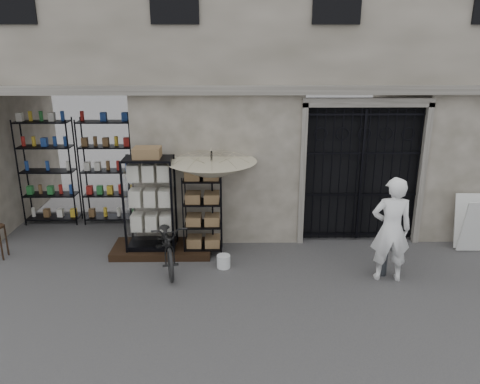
{
  "coord_description": "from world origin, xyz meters",
  "views": [
    {
      "loc": [
        -0.92,
        -7.27,
        4.15
      ],
      "look_at": [
        -0.8,
        1.4,
        1.35
      ],
      "focal_mm": 35.0,
      "sensor_mm": 36.0,
      "label": 1
    }
  ],
  "objects_px": {
    "easel_sign": "(472,224)",
    "shopkeeper": "(386,278)",
    "display_cabinet": "(150,208)",
    "market_umbrella": "(212,165)",
    "wire_rack": "(203,215)",
    "white_bucket": "(224,261)",
    "steel_bollard": "(384,254)",
    "bicycle": "(169,266)"
  },
  "relations": [
    {
      "from": "bicycle",
      "to": "steel_bollard",
      "type": "relative_size",
      "value": 2.21
    },
    {
      "from": "display_cabinet",
      "to": "white_bucket",
      "type": "height_order",
      "value": "display_cabinet"
    },
    {
      "from": "market_umbrella",
      "to": "steel_bollard",
      "type": "distance_m",
      "value": 3.66
    },
    {
      "from": "display_cabinet",
      "to": "bicycle",
      "type": "distance_m",
      "value": 1.21
    },
    {
      "from": "steel_bollard",
      "to": "white_bucket",
      "type": "bearing_deg",
      "value": 173.51
    },
    {
      "from": "display_cabinet",
      "to": "bicycle",
      "type": "xyz_separation_m",
      "value": [
        0.4,
        -0.57,
        -0.99
      ]
    },
    {
      "from": "bicycle",
      "to": "steel_bollard",
      "type": "distance_m",
      "value": 4.07
    },
    {
      "from": "shopkeeper",
      "to": "market_umbrella",
      "type": "bearing_deg",
      "value": -16.54
    },
    {
      "from": "display_cabinet",
      "to": "steel_bollard",
      "type": "height_order",
      "value": "display_cabinet"
    },
    {
      "from": "wire_rack",
      "to": "white_bucket",
      "type": "bearing_deg",
      "value": -62.44
    },
    {
      "from": "display_cabinet",
      "to": "easel_sign",
      "type": "relative_size",
      "value": 1.78
    },
    {
      "from": "market_umbrella",
      "to": "shopkeeper",
      "type": "height_order",
      "value": "market_umbrella"
    },
    {
      "from": "wire_rack",
      "to": "easel_sign",
      "type": "xyz_separation_m",
      "value": [
        5.5,
        0.06,
        -0.24
      ]
    },
    {
      "from": "display_cabinet",
      "to": "white_bucket",
      "type": "xyz_separation_m",
      "value": [
        1.46,
        -0.65,
        -0.86
      ]
    },
    {
      "from": "easel_sign",
      "to": "shopkeeper",
      "type": "bearing_deg",
      "value": -149.24
    },
    {
      "from": "display_cabinet",
      "to": "wire_rack",
      "type": "distance_m",
      "value": 1.06
    },
    {
      "from": "white_bucket",
      "to": "steel_bollard",
      "type": "relative_size",
      "value": 0.31
    },
    {
      "from": "white_bucket",
      "to": "wire_rack",
      "type": "bearing_deg",
      "value": 122.83
    },
    {
      "from": "easel_sign",
      "to": "wire_rack",
      "type": "bearing_deg",
      "value": -178.41
    },
    {
      "from": "display_cabinet",
      "to": "steel_bollard",
      "type": "distance_m",
      "value": 4.57
    },
    {
      "from": "bicycle",
      "to": "display_cabinet",
      "type": "bearing_deg",
      "value": 111.88
    },
    {
      "from": "market_umbrella",
      "to": "white_bucket",
      "type": "xyz_separation_m",
      "value": [
        0.23,
        -0.77,
        -1.7
      ]
    },
    {
      "from": "display_cabinet",
      "to": "white_bucket",
      "type": "distance_m",
      "value": 1.82
    },
    {
      "from": "wire_rack",
      "to": "market_umbrella",
      "type": "distance_m",
      "value": 1.03
    },
    {
      "from": "white_bucket",
      "to": "shopkeeper",
      "type": "xyz_separation_m",
      "value": [
        2.99,
        -0.48,
        -0.12
      ]
    },
    {
      "from": "wire_rack",
      "to": "shopkeeper",
      "type": "xyz_separation_m",
      "value": [
        3.41,
        -1.13,
        -0.82
      ]
    },
    {
      "from": "market_umbrella",
      "to": "white_bucket",
      "type": "bearing_deg",
      "value": -73.31
    },
    {
      "from": "display_cabinet",
      "to": "easel_sign",
      "type": "height_order",
      "value": "display_cabinet"
    },
    {
      "from": "bicycle",
      "to": "easel_sign",
      "type": "relative_size",
      "value": 1.64
    },
    {
      "from": "market_umbrella",
      "to": "white_bucket",
      "type": "height_order",
      "value": "market_umbrella"
    },
    {
      "from": "market_umbrella",
      "to": "shopkeeper",
      "type": "distance_m",
      "value": 3.91
    },
    {
      "from": "bicycle",
      "to": "easel_sign",
      "type": "xyz_separation_m",
      "value": [
        6.14,
        0.63,
        0.59
      ]
    },
    {
      "from": "bicycle",
      "to": "easel_sign",
      "type": "bearing_deg",
      "value": -7.12
    },
    {
      "from": "market_umbrella",
      "to": "easel_sign",
      "type": "height_order",
      "value": "market_umbrella"
    },
    {
      "from": "wire_rack",
      "to": "shopkeeper",
      "type": "bearing_deg",
      "value": -23.6
    },
    {
      "from": "white_bucket",
      "to": "bicycle",
      "type": "bearing_deg",
      "value": 175.7
    },
    {
      "from": "market_umbrella",
      "to": "shopkeeper",
      "type": "relative_size",
      "value": 1.31
    },
    {
      "from": "display_cabinet",
      "to": "market_umbrella",
      "type": "relative_size",
      "value": 0.79
    },
    {
      "from": "wire_rack",
      "to": "easel_sign",
      "type": "distance_m",
      "value": 5.5
    },
    {
      "from": "display_cabinet",
      "to": "shopkeeper",
      "type": "relative_size",
      "value": 1.04
    },
    {
      "from": "white_bucket",
      "to": "bicycle",
      "type": "distance_m",
      "value": 1.07
    },
    {
      "from": "easel_sign",
      "to": "market_umbrella",
      "type": "bearing_deg",
      "value": -179.67
    }
  ]
}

